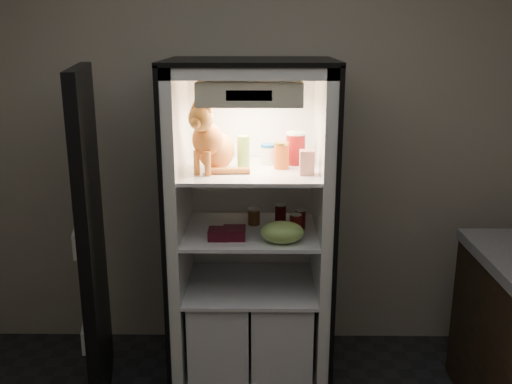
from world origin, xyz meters
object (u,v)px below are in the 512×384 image
soda_can_a (280,215)px  tabby_cat (212,144)px  parmesan_shaker (243,152)px  grape_bag (282,232)px  berry_box_left (219,234)px  refrigerator (251,250)px  soda_can_b (300,219)px  mayo_tub (268,154)px  salsa_jar (281,155)px  condiment_jar (254,216)px  cream_carton (307,162)px  pepper_jar (296,148)px  berry_box_right (234,233)px  soda_can_c (296,225)px

soda_can_a → tabby_cat: bearing=-160.2°
tabby_cat → parmesan_shaker: 0.19m
grape_bag → berry_box_left: grape_bag is taller
refrigerator → berry_box_left: 0.32m
soda_can_b → grape_bag: (-0.11, -0.22, 0.00)m
mayo_tub → berry_box_left: size_ratio=1.03×
salsa_jar → grape_bag: salsa_jar is taller
soda_can_a → mayo_tub: bearing=159.8°
parmesan_shaker → condiment_jar: parmesan_shaker is taller
soda_can_a → refrigerator: bearing=-170.1°
refrigerator → cream_carton: refrigerator is taller
pepper_jar → condiment_jar: pepper_jar is taller
mayo_tub → soda_can_a: bearing=-20.2°
refrigerator → mayo_tub: 0.57m
pepper_jar → berry_box_right: pepper_jar is taller
cream_carton → condiment_jar: cream_carton is taller
tabby_cat → soda_can_b: 0.66m
cream_carton → condiment_jar: (-0.28, 0.21, -0.37)m
soda_can_a → soda_can_c: 0.19m
grape_bag → tabby_cat: bearing=156.9°
grape_bag → mayo_tub: bearing=102.9°
mayo_tub → berry_box_left: (-0.26, -0.27, -0.38)m
tabby_cat → soda_can_c: 0.63m
mayo_tub → grape_bag: bearing=-77.1°
pepper_jar → cream_carton: size_ratio=1.43×
grape_bag → salsa_jar: bearing=90.4°
mayo_tub → soda_can_c: (0.15, -0.21, -0.35)m
refrigerator → soda_can_c: bearing=-31.0°
cream_carton → soda_can_b: bearing=97.9°
refrigerator → cream_carton: size_ratio=14.70×
pepper_jar → refrigerator: bearing=-166.8°
salsa_jar → soda_can_b: 0.38m
mayo_tub → soda_can_a: 0.36m
berry_box_left → refrigerator: bearing=51.7°
soda_can_b → berry_box_right: size_ratio=0.92×
refrigerator → berry_box_left: refrigerator is taller
soda_can_a → grape_bag: (-0.00, -0.29, -0.00)m
soda_can_a → berry_box_right: (-0.25, -0.23, -0.03)m
parmesan_shaker → salsa_jar: parmesan_shaker is taller
refrigerator → grape_bag: 0.38m
pepper_jar → tabby_cat: bearing=-160.2°
condiment_jar → berry_box_left: (-0.19, -0.24, -0.02)m
pepper_jar → cream_carton: bearing=-79.1°
berry_box_left → parmesan_shaker: bearing=56.3°
cream_carton → berry_box_right: (-0.38, -0.03, -0.38)m
soda_can_b → condiment_jar: size_ratio=1.15×
tabby_cat → salsa_jar: size_ratio=2.72×
soda_can_a → grape_bag: soda_can_a is taller
soda_can_a → berry_box_left: (-0.34, -0.24, -0.03)m
soda_can_b → cream_carton: bearing=-82.1°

